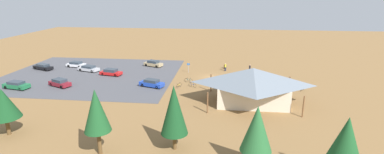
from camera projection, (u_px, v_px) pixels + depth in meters
The scene contains 28 objects.
ground at pixel (211, 77), 60.22m from camera, with size 160.00×160.00×0.00m, color olive.
parking_lot_asphalt at pixel (92, 74), 62.17m from camera, with size 35.52×29.90×0.05m, color #4C4C51.
bike_pavilion at pixel (252, 83), 45.55m from camera, with size 13.81×10.05×5.69m.
trash_bin at pixel (225, 67), 66.85m from camera, with size 0.60×0.60×0.90m, color brown.
lot_sign at pixel (188, 66), 63.23m from camera, with size 0.56×0.08×2.20m.
pine_west at pixel (4, 104), 35.10m from camera, with size 3.61×3.61×5.93m.
pine_center at pixel (174, 110), 31.58m from camera, with size 3.02×3.02×7.50m.
pine_east at pixel (96, 111), 30.49m from camera, with size 2.85×2.85×7.41m.
pine_far_east at pixel (257, 129), 27.85m from camera, with size 3.09×3.09×6.76m.
pine_far_west at pixel (346, 141), 25.88m from camera, with size 3.24×3.24×6.59m.
bicycle_green_yard_left at pixel (276, 85), 54.00m from camera, with size 1.35×1.17×0.82m.
bicycle_teal_edge_south at pixel (189, 80), 56.88m from camera, with size 1.67×0.60×0.83m.
bicycle_black_lone_west at pixel (303, 89), 52.07m from camera, with size 1.06×1.46×0.88m.
bicycle_red_yard_right at pixel (209, 83), 55.35m from camera, with size 1.70×0.48×0.79m.
bicycle_yellow_yard_center at pixel (179, 85), 53.80m from camera, with size 0.74×1.58×0.84m.
bicycle_blue_front_row at pixel (192, 85), 54.06m from camera, with size 1.48×1.01×0.85m.
bicycle_orange_edge_north at pixel (284, 88), 52.54m from camera, with size 1.68×0.56×0.89m.
car_blue_mid_lot at pixel (152, 83), 53.92m from camera, with size 4.87×3.09×1.41m.
car_maroon_back_corner at pixel (60, 83), 54.12m from camera, with size 4.67×3.39×1.45m.
car_red_front_row at pixel (111, 72), 61.37m from camera, with size 4.78×2.67×1.36m.
car_green_by_curb at pixel (16, 85), 52.90m from camera, with size 4.99×2.72×1.37m.
car_tan_inner_stall at pixel (153, 63), 68.59m from camera, with size 4.75×3.35×1.42m.
car_white_aisle_side at pixel (76, 64), 68.09m from camera, with size 4.47×2.47×1.27m.
car_silver_near_entry at pixel (89, 68), 64.48m from camera, with size 5.01×3.12×1.26m.
car_black_end_stall at pixel (43, 67), 65.80m from camera, with size 5.07×3.30×1.31m.
visitor_by_pavilion at pixel (225, 67), 64.83m from camera, with size 0.39×0.36×1.78m.
visitor_crossing_yard at pixel (231, 78), 56.58m from camera, with size 0.36×0.36×1.77m.
visitor_at_bikes at pixel (250, 68), 63.91m from camera, with size 0.36×0.36×1.69m.
Camera 1 is at (-2.63, 57.85, 16.99)m, focal length 27.46 mm.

